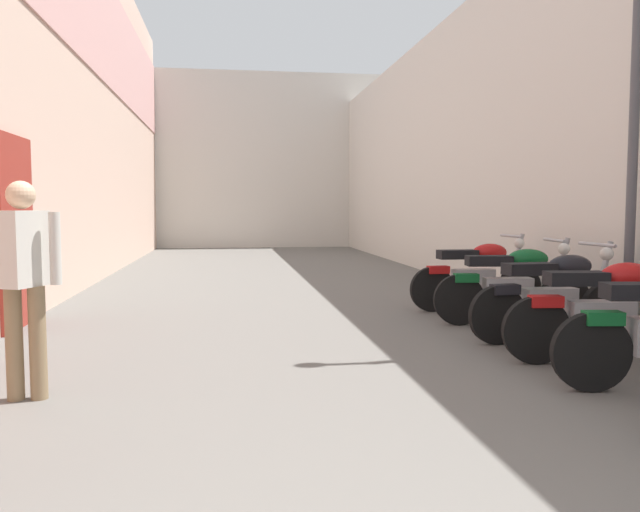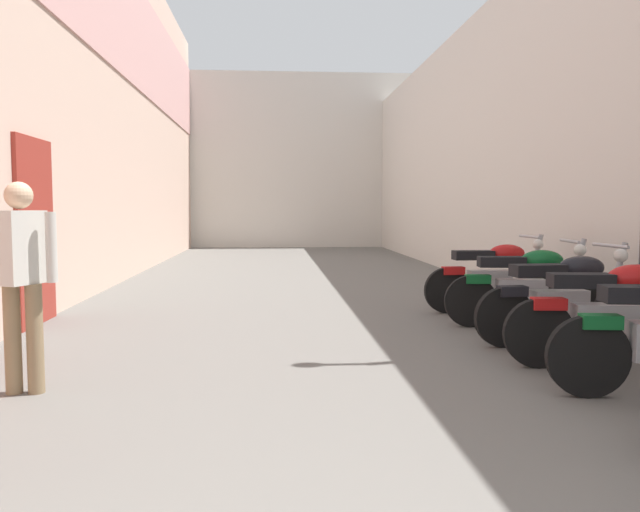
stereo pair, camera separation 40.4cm
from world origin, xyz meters
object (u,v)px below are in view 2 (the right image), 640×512
Objects in this scene: motorcycle_seventh at (526,284)px; motorcycle_eighth at (494,275)px; motorcycle_fifth at (614,311)px; motorcycle_sixth at (565,296)px; pedestrian_further_down at (21,271)px.

motorcycle_eighth is at bearing 90.00° from motorcycle_seventh.
motorcycle_fifth is 1.00× the size of motorcycle_eighth.
motorcycle_sixth is 4.94m from pedestrian_further_down.
pedestrian_further_down reaches higher than motorcycle_sixth.
motorcycle_sixth is 1.00× the size of motorcycle_eighth.
motorcycle_fifth and motorcycle_seventh have the same top height.
motorcycle_eighth is at bearing 90.00° from motorcycle_sixth.
motorcycle_seventh is (-0.00, 0.95, 0.00)m from motorcycle_sixth.
motorcycle_seventh is 1.00× the size of motorcycle_eighth.
pedestrian_further_down is (-4.76, -1.29, 0.42)m from motorcycle_sixth.
motorcycle_fifth and motorcycle_eighth have the same top height.
motorcycle_sixth is (0.00, 0.92, 0.00)m from motorcycle_fifth.
pedestrian_further_down is at bearing -164.86° from motorcycle_sixth.
motorcycle_sixth is 1.18× the size of pedestrian_further_down.
pedestrian_further_down is (-4.76, -0.37, 0.42)m from motorcycle_fifth.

